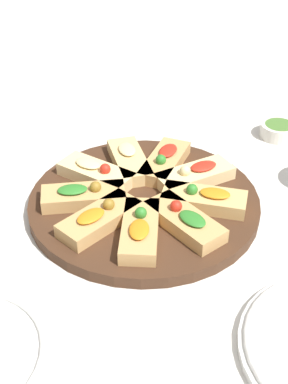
% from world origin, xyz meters
% --- Properties ---
extents(ground_plane, '(3.00, 3.00, 0.00)m').
position_xyz_m(ground_plane, '(0.00, 0.00, 0.00)').
color(ground_plane, silver).
extents(serving_board, '(0.32, 0.32, 0.02)m').
position_xyz_m(serving_board, '(0.00, 0.00, 0.01)').
color(serving_board, '#422819').
rests_on(serving_board, ground_plane).
extents(focaccia_slice_0, '(0.09, 0.12, 0.03)m').
position_xyz_m(focaccia_slice_0, '(0.04, -0.07, 0.03)').
color(focaccia_slice_0, '#DBB775').
rests_on(focaccia_slice_0, serving_board).
extents(focaccia_slice_1, '(0.12, 0.08, 0.03)m').
position_xyz_m(focaccia_slice_1, '(0.08, -0.03, 0.03)').
color(focaccia_slice_1, '#E5C689').
rests_on(focaccia_slice_1, serving_board).
extents(focaccia_slice_2, '(0.12, 0.08, 0.03)m').
position_xyz_m(focaccia_slice_2, '(0.08, 0.03, 0.03)').
color(focaccia_slice_2, tan).
rests_on(focaccia_slice_2, serving_board).
extents(focaccia_slice_3, '(0.10, 0.12, 0.03)m').
position_xyz_m(focaccia_slice_3, '(0.04, 0.07, 0.03)').
color(focaccia_slice_3, tan).
rests_on(focaccia_slice_3, serving_board).
extents(focaccia_slice_4, '(0.06, 0.12, 0.03)m').
position_xyz_m(focaccia_slice_4, '(-0.01, 0.08, 0.03)').
color(focaccia_slice_4, tan).
rests_on(focaccia_slice_4, serving_board).
extents(focaccia_slice_5, '(0.12, 0.11, 0.03)m').
position_xyz_m(focaccia_slice_5, '(-0.07, 0.05, 0.03)').
color(focaccia_slice_5, tan).
rests_on(focaccia_slice_5, serving_board).
extents(focaccia_slice_6, '(0.12, 0.05, 0.03)m').
position_xyz_m(focaccia_slice_6, '(-0.08, 0.00, 0.03)').
color(focaccia_slice_6, tan).
rests_on(focaccia_slice_6, serving_board).
extents(focaccia_slice_7, '(0.12, 0.11, 0.03)m').
position_xyz_m(focaccia_slice_7, '(-0.06, -0.06, 0.03)').
color(focaccia_slice_7, '#E5C689').
rests_on(focaccia_slice_7, serving_board).
extents(focaccia_slice_8, '(0.06, 0.12, 0.03)m').
position_xyz_m(focaccia_slice_8, '(-0.01, -0.08, 0.03)').
color(focaccia_slice_8, tan).
rests_on(focaccia_slice_8, serving_board).
extents(napkin_stack, '(0.16, 0.14, 0.01)m').
position_xyz_m(napkin_stack, '(0.25, -0.18, 0.01)').
color(napkin_stack, white).
rests_on(napkin_stack, ground_plane).
extents(dipping_bowl, '(0.06, 0.06, 0.02)m').
position_xyz_m(dipping_bowl, '(-0.18, -0.25, 0.01)').
color(dipping_bowl, silver).
rests_on(dipping_bowl, ground_plane).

